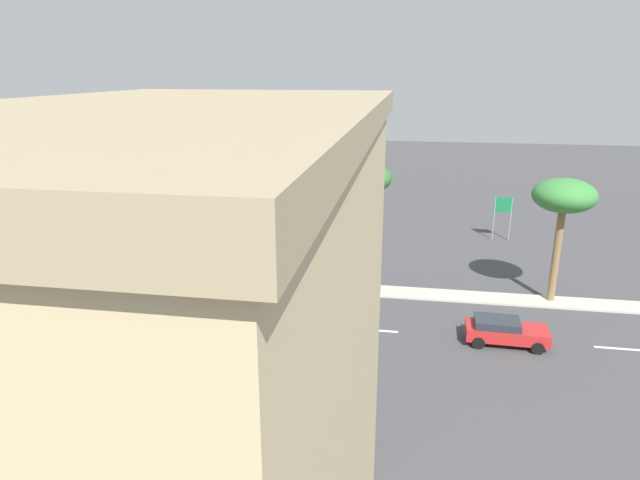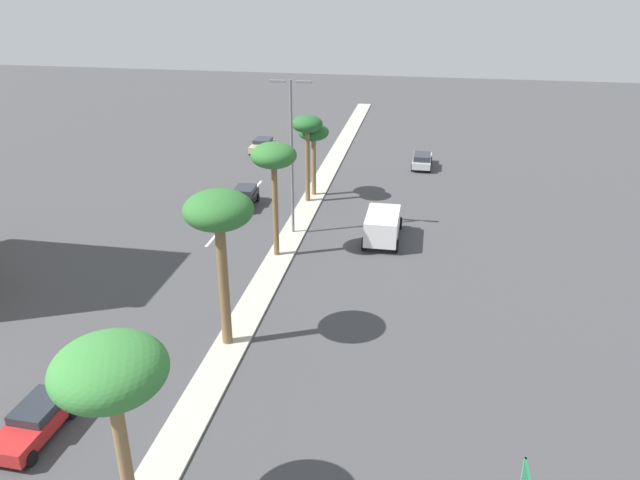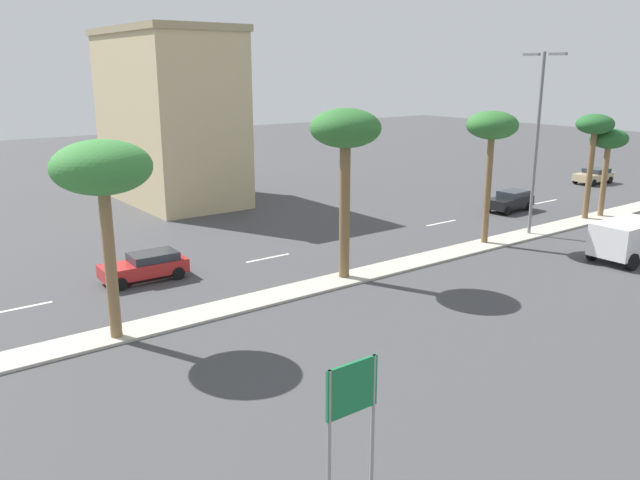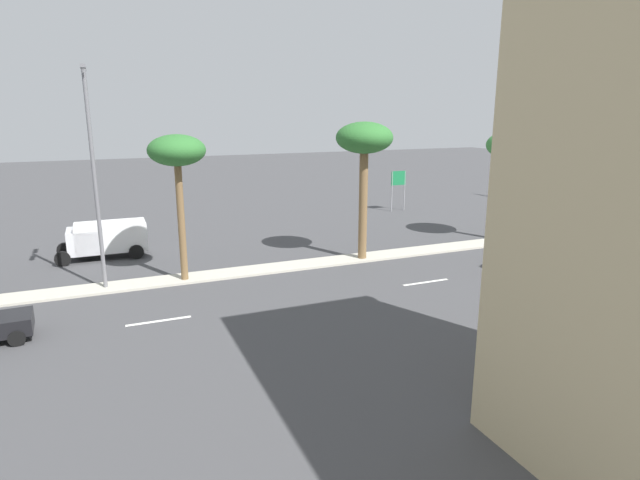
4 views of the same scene
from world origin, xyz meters
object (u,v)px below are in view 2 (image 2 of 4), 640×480
(palm_tree_near, at_px, (219,216))
(box_truck, at_px, (383,224))
(palm_tree_right, at_px, (314,135))
(sedan_silver_rear, at_px, (422,160))
(palm_tree_leading, at_px, (307,128))
(sedan_red_inboard, at_px, (35,421))
(sedan_tan_front, at_px, (262,145))
(palm_tree_front, at_px, (274,159))
(sedan_black_mid, at_px, (244,197))
(palm_tree_left, at_px, (110,374))
(street_lamp_inboard, at_px, (292,147))

(palm_tree_near, distance_m, box_truck, 17.33)
(palm_tree_right, relative_size, sedan_silver_rear, 1.42)
(palm_tree_leading, bearing_deg, sedan_red_inboard, -100.86)
(sedan_tan_front, distance_m, sedan_silver_rear, 17.03)
(palm_tree_leading, height_order, sedan_tan_front, palm_tree_leading)
(palm_tree_front, bearing_deg, palm_tree_near, -89.72)
(sedan_black_mid, xyz_separation_m, box_truck, (11.79, -4.98, 0.47))
(palm_tree_leading, distance_m, sedan_red_inboard, 30.71)
(palm_tree_left, distance_m, palm_tree_leading, 33.39)
(palm_tree_leading, relative_size, sedan_silver_rear, 1.65)
(sedan_black_mid, xyz_separation_m, sedan_silver_rear, (14.08, 13.28, -0.01))
(palm_tree_left, height_order, box_truck, palm_tree_left)
(palm_tree_near, relative_size, box_truck, 1.55)
(palm_tree_left, xyz_separation_m, palm_tree_leading, (-0.49, 33.39, -0.33))
(palm_tree_front, bearing_deg, sedan_black_mid, 119.01)
(palm_tree_front, height_order, palm_tree_right, palm_tree_front)
(palm_tree_front, xyz_separation_m, palm_tree_leading, (0.02, 10.75, -0.59))
(palm_tree_right, bearing_deg, sedan_silver_rear, 47.85)
(palm_tree_left, distance_m, street_lamp_inboard, 26.66)
(palm_tree_near, xyz_separation_m, box_truck, (6.80, 14.80, -5.93))
(box_truck, bearing_deg, palm_tree_front, -150.21)
(sedan_silver_rear, bearing_deg, sedan_black_mid, -136.67)
(palm_tree_near, xyz_separation_m, sedan_silver_rear, (9.09, 33.07, -6.41))
(palm_tree_right, distance_m, sedan_silver_rear, 14.04)
(palm_tree_right, distance_m, street_lamp_inboard, 8.41)
(street_lamp_inboard, xyz_separation_m, box_truck, (6.59, -0.10, -5.26))
(palm_tree_near, distance_m, palm_tree_right, 23.30)
(palm_tree_front, distance_m, palm_tree_leading, 10.77)
(palm_tree_right, distance_m, box_truck, 11.46)
(palm_tree_near, relative_size, sedan_silver_rear, 1.92)
(palm_tree_left, bearing_deg, palm_tree_near, 92.23)
(palm_tree_leading, relative_size, palm_tree_right, 1.17)
(sedan_tan_front, bearing_deg, palm_tree_near, -77.73)
(palm_tree_right, distance_m, sedan_black_mid, 7.69)
(palm_tree_right, bearing_deg, palm_tree_leading, -97.47)
(sedan_red_inboard, bearing_deg, palm_tree_right, 79.31)
(sedan_silver_rear, bearing_deg, palm_tree_right, -132.15)
(palm_tree_near, distance_m, palm_tree_leading, 21.65)
(palm_tree_leading, distance_m, sedan_silver_rear, 15.63)
(palm_tree_left, relative_size, palm_tree_right, 1.24)
(palm_tree_near, height_order, sedan_black_mid, palm_tree_near)
(palm_tree_near, bearing_deg, palm_tree_right, 89.56)
(sedan_tan_front, xyz_separation_m, box_truck, (14.54, -20.83, 0.51))
(palm_tree_front, relative_size, palm_tree_leading, 1.08)
(sedan_red_inboard, height_order, box_truck, box_truck)
(sedan_tan_front, bearing_deg, street_lamp_inboard, -69.00)
(palm_tree_right, relative_size, street_lamp_inboard, 0.55)
(street_lamp_inboard, bearing_deg, box_truck, -0.90)
(palm_tree_leading, height_order, box_truck, palm_tree_leading)
(sedan_tan_front, relative_size, sedan_red_inboard, 0.91)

